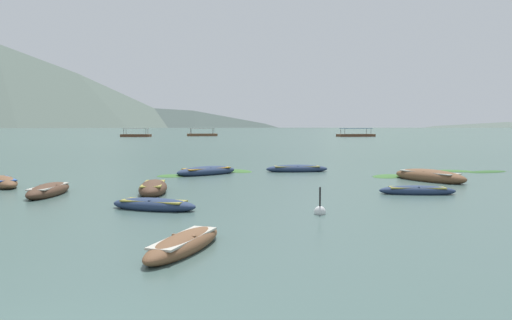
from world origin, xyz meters
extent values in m
plane|color=#425B56|center=(0.00, 1500.00, 0.00)|extent=(6000.00, 6000.00, 0.00)
cone|color=#4C5B56|center=(-270.50, 1690.98, 232.53)|extent=(1526.99, 1526.99, 465.06)
cone|color=slate|center=(519.21, 1757.28, 199.77)|extent=(1558.07, 1558.07, 399.54)
ellipsoid|color=brown|center=(12.16, 21.10, 0.24)|extent=(3.60, 4.54, 0.80)
cube|color=#B7B2A3|center=(12.16, 21.10, 0.48)|extent=(2.59, 3.27, 0.05)
cube|color=brown|center=(12.16, 21.10, 0.53)|extent=(0.87, 0.59, 0.04)
ellipsoid|color=navy|center=(-0.29, 24.49, 0.19)|extent=(4.06, 3.74, 0.64)
cube|color=orange|center=(-0.29, 24.49, 0.38)|extent=(2.92, 2.69, 0.05)
cube|color=navy|center=(-0.29, 24.49, 0.43)|extent=(0.67, 0.77, 0.04)
ellipsoid|color=navy|center=(-0.83, 12.08, 0.15)|extent=(3.39, 1.92, 0.51)
cube|color=olive|center=(-0.83, 12.08, 0.31)|extent=(2.44, 1.38, 0.05)
cube|color=navy|center=(-0.83, 12.08, 0.36)|extent=(0.28, 0.69, 0.04)
ellipsoid|color=brown|center=(-9.72, 18.62, 0.19)|extent=(3.16, 3.64, 0.64)
cube|color=#28519E|center=(-9.72, 18.62, 0.38)|extent=(2.28, 2.62, 0.05)
cube|color=brown|center=(-9.72, 18.62, 0.43)|extent=(0.69, 0.55, 0.04)
ellipsoid|color=#4C3323|center=(-6.12, 15.61, 0.19)|extent=(1.11, 3.63, 0.63)
cube|color=#B7B2A3|center=(-6.12, 15.61, 0.38)|extent=(0.80, 2.61, 0.05)
cube|color=#4C3323|center=(-6.12, 15.61, 0.43)|extent=(0.74, 0.09, 0.04)
ellipsoid|color=#4C3323|center=(-1.76, 16.24, 0.21)|extent=(1.59, 3.65, 0.71)
cube|color=olive|center=(-1.76, 16.24, 0.43)|extent=(1.14, 2.63, 0.05)
cube|color=#4C3323|center=(-1.76, 16.24, 0.48)|extent=(0.81, 0.17, 0.04)
ellipsoid|color=brown|center=(1.13, 6.41, 0.15)|extent=(1.92, 3.52, 0.52)
cube|color=#B7B2A3|center=(1.13, 6.41, 0.31)|extent=(1.38, 2.54, 0.05)
cube|color=brown|center=(1.13, 6.41, 0.36)|extent=(0.60, 0.27, 0.04)
ellipsoid|color=navy|center=(9.83, 16.01, 0.14)|extent=(3.33, 1.05, 0.47)
cube|color=olive|center=(9.83, 16.01, 0.28)|extent=(2.40, 0.75, 0.05)
cube|color=navy|center=(9.83, 16.01, 0.33)|extent=(0.12, 0.57, 0.04)
ellipsoid|color=navy|center=(5.40, 26.42, 0.17)|extent=(4.13, 1.53, 0.57)
cube|color=olive|center=(5.40, 26.42, 0.34)|extent=(2.97, 1.10, 0.05)
cube|color=navy|center=(5.40, 26.42, 0.39)|extent=(0.15, 0.80, 0.04)
cube|color=brown|center=(-14.18, 140.31, 0.27)|extent=(9.46, 5.60, 0.90)
cylinder|color=#4C4742|center=(-11.21, 142.43, 1.40)|extent=(0.10, 0.10, 1.80)
cylinder|color=#4C4742|center=(-10.59, 139.68, 1.40)|extent=(0.10, 0.10, 1.80)
cylinder|color=#4C4742|center=(-17.78, 140.93, 1.40)|extent=(0.10, 0.10, 1.80)
cylinder|color=#4C4742|center=(-17.15, 138.18, 1.40)|extent=(0.10, 0.10, 1.80)
cube|color=#9E998E|center=(-14.18, 140.31, 2.29)|extent=(7.95, 4.70, 0.12)
cube|color=brown|center=(30.59, 132.56, 0.27)|extent=(11.18, 6.20, 0.90)
cylinder|color=#4C4742|center=(34.14, 134.92, 1.40)|extent=(0.10, 0.10, 1.80)
cylinder|color=#4C4742|center=(34.84, 132.20, 1.40)|extent=(0.10, 0.10, 1.80)
cylinder|color=#4C4742|center=(26.35, 132.93, 1.40)|extent=(0.10, 0.10, 1.80)
cylinder|color=#4C4742|center=(27.04, 130.21, 1.40)|extent=(0.10, 0.10, 1.80)
cube|color=#334C75|center=(30.59, 132.56, 2.29)|extent=(9.39, 5.21, 0.12)
cube|color=brown|center=(-31.42, 129.42, 0.27)|extent=(8.15, 3.22, 0.90)
cylinder|color=#4C4742|center=(-28.33, 130.57, 1.40)|extent=(0.10, 0.10, 1.80)
cylinder|color=#4C4742|center=(-28.35, 128.19, 1.40)|extent=(0.10, 0.10, 1.80)
cylinder|color=#4C4742|center=(-34.49, 130.64, 1.40)|extent=(0.10, 0.10, 1.80)
cylinder|color=#4C4742|center=(-34.52, 128.26, 1.40)|extent=(0.10, 0.10, 1.80)
cube|color=#9E998E|center=(-31.42, 129.42, 2.29)|extent=(6.84, 2.70, 0.12)
sphere|color=silver|center=(4.97, 11.17, 0.08)|extent=(0.39, 0.39, 0.39)
cylinder|color=black|center=(4.97, 11.17, 0.50)|extent=(0.06, 0.06, 0.84)
ellipsoid|color=#38662D|center=(1.51, 26.69, 0.00)|extent=(2.73, 3.16, 0.14)
ellipsoid|color=#38662D|center=(10.60, 23.41, 0.00)|extent=(2.94, 3.08, 0.14)
ellipsoid|color=#2D5628|center=(17.71, 26.21, 0.00)|extent=(3.30, 2.34, 0.14)
ellipsoid|color=#38662D|center=(-2.30, 23.50, 0.00)|extent=(1.96, 1.97, 0.14)
ellipsoid|color=#38662D|center=(15.80, 26.71, 0.00)|extent=(2.82, 2.24, 0.14)
camera|label=1|loc=(2.91, -4.85, 2.96)|focal=33.77mm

